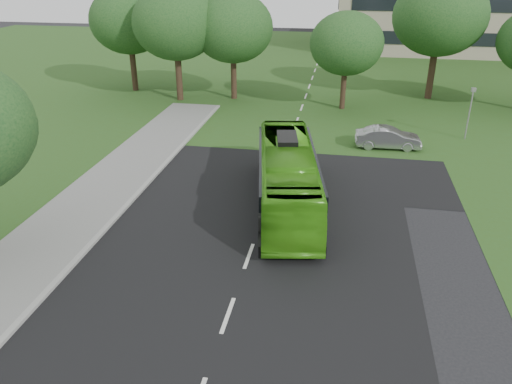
% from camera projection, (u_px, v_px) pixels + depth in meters
% --- Properties ---
extents(ground, '(160.00, 160.00, 0.00)m').
position_uv_depth(ground, '(239.00, 283.00, 19.68)').
color(ground, black).
rests_on(ground, ground).
extents(street_surfaces, '(120.00, 120.00, 0.15)m').
position_uv_depth(street_surfaces, '(293.00, 118.00, 40.00)').
color(street_surfaces, black).
rests_on(street_surfaces, ground).
extents(tree_park_a, '(7.39, 7.39, 9.81)m').
position_uv_depth(tree_park_a, '(175.00, 23.00, 42.45)').
color(tree_park_a, black).
rests_on(tree_park_a, ground).
extents(tree_park_b, '(7.00, 7.00, 9.18)m').
position_uv_depth(tree_park_b, '(233.00, 28.00, 43.06)').
color(tree_park_b, black).
rests_on(tree_park_b, ground).
extents(tree_park_c, '(5.97, 5.97, 7.93)m').
position_uv_depth(tree_park_c, '(347.00, 44.00, 40.32)').
color(tree_park_c, black).
rests_on(tree_park_c, ground).
extents(tree_park_d, '(8.00, 8.00, 10.58)m').
position_uv_depth(tree_park_d, '(440.00, 16.00, 42.73)').
color(tree_park_d, black).
rests_on(tree_park_d, ground).
extents(tree_park_f, '(7.12, 7.12, 9.51)m').
position_uv_depth(tree_park_f, '(129.00, 20.00, 45.82)').
color(tree_park_f, black).
rests_on(tree_park_f, ground).
extents(bus, '(4.53, 11.65, 3.17)m').
position_uv_depth(bus, '(287.00, 177.00, 25.23)').
color(bus, '#44A318').
rests_on(bus, ground).
extents(sedan, '(4.38, 1.70, 1.42)m').
position_uv_depth(sedan, '(388.00, 138.00, 33.46)').
color(sedan, '#A1A1A6').
rests_on(sedan, ground).
extents(camera_pole, '(0.34, 0.31, 3.66)m').
position_uv_depth(camera_pole, '(471.00, 107.00, 34.40)').
color(camera_pole, gray).
rests_on(camera_pole, ground).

